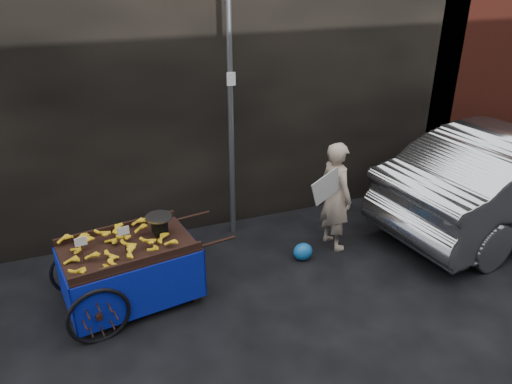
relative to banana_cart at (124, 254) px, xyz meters
name	(u,v)px	position (x,y,z in m)	size (l,w,h in m)	color
ground	(243,281)	(1.46, -0.09, -0.71)	(80.00, 80.00, 0.00)	black
building_wall	(210,54)	(1.85, 2.51, 1.79)	(13.50, 2.00, 5.00)	black
street_pole	(231,106)	(1.76, 1.21, 1.30)	(0.12, 0.10, 4.00)	slate
banana_cart	(124,254)	(0.00, 0.00, 0.00)	(2.24, 1.27, 1.15)	black
vendor	(336,196)	(3.01, 0.30, 0.10)	(0.78, 0.64, 1.62)	#C5AB92
plastic_bag	(303,252)	(2.43, 0.10, -0.58)	(0.28, 0.23, 0.25)	blue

